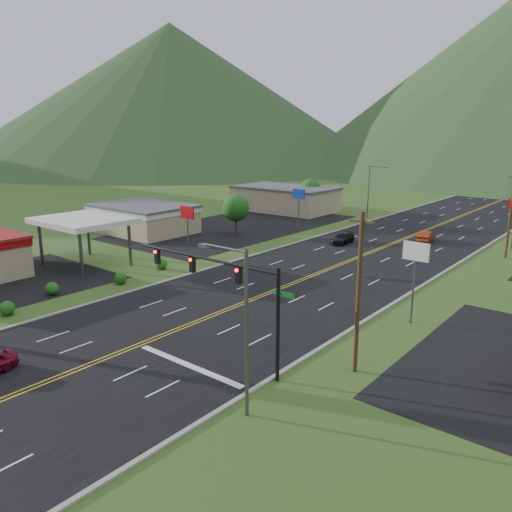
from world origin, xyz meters
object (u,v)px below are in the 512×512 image
Objects in this scene: gas_canopy at (83,222)px; car_red_far at (426,237)px; traffic_signal at (226,283)px; streetlight_west at (370,188)px; car_dark_mid at (343,239)px; streetlight_east at (242,321)px.

car_red_far is at bearing 54.96° from gas_canopy.
streetlight_west is (-18.16, 56.00, -0.15)m from traffic_signal.
traffic_signal is 43.96m from car_red_far.
streetlight_west reaches higher than car_dark_mid.
car_dark_mid is (6.42, -20.33, -4.51)m from streetlight_west.
streetlight_east is at bearing -72.02° from car_dark_mid.
car_red_far reaches higher than car_dark_mid.
traffic_signal is 37.85m from car_dark_mid.
streetlight_east is 64.21m from streetlight_west.
streetlight_west is at bearing 110.86° from streetlight_east.
streetlight_east is 1.00× the size of streetlight_west.
streetlight_west reaches higher than gas_canopy.
traffic_signal is 1.46× the size of streetlight_east.
gas_canopy is (-33.18, 12.00, -0.31)m from streetlight_east.
traffic_signal is at bearing -72.03° from streetlight_west.
gas_canopy is at bearing -102.13° from streetlight_west.
traffic_signal is at bearing -15.70° from gas_canopy.
streetlight_west reaches higher than car_red_far.
traffic_signal is 58.88m from streetlight_west.
traffic_signal is 1.46× the size of streetlight_west.
streetlight_east reaches higher than car_red_far.
traffic_signal is 1.31× the size of gas_canopy.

